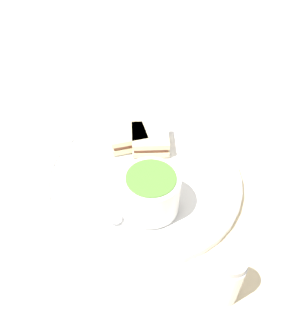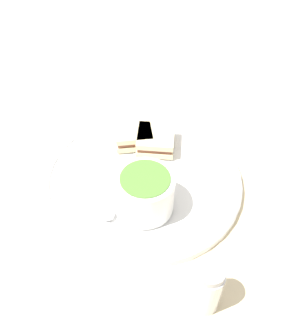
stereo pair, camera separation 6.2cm
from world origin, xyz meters
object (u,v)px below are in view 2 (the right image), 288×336
object	(u,v)px
sandwich_half_near	(156,140)
sandwich_half_far	(133,134)
soup_bowl	(148,193)
salt_shaker	(207,288)
spoon	(102,209)

from	to	relation	value
sandwich_half_near	sandwich_half_far	xyz separation A→B (m)	(0.02, 0.04, 0.00)
soup_bowl	salt_shaker	size ratio (longest dim) A/B	1.00
soup_bowl	salt_shaker	distance (m)	0.17
sandwich_half_far	salt_shaker	world-z (taller)	salt_shaker
soup_bowl	sandwich_half_near	bearing A→B (deg)	-7.84
sandwich_half_near	sandwich_half_far	bearing A→B (deg)	66.49
spoon	salt_shaker	size ratio (longest dim) A/B	1.13
spoon	soup_bowl	bearing A→B (deg)	55.99
soup_bowl	sandwich_half_far	world-z (taller)	soup_bowl
sandwich_half_near	sandwich_half_far	distance (m)	0.05
spoon	sandwich_half_near	world-z (taller)	sandwich_half_near
soup_bowl	spoon	bearing A→B (deg)	95.41
soup_bowl	sandwich_half_far	xyz separation A→B (m)	(0.16, 0.02, -0.02)
soup_bowl	sandwich_half_near	size ratio (longest dim) A/B	1.22
soup_bowl	salt_shaker	world-z (taller)	salt_shaker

